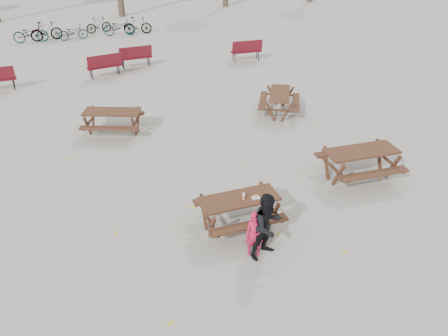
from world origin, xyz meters
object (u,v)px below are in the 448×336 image
object	(u,v)px
adult	(268,226)
picnic_table_east	(359,164)
main_picnic_table	(239,205)
food_tray	(256,198)
picnic_table_far	(279,103)
picnic_table_north	(113,122)
child	(255,234)
soda_bottle	(244,196)

from	to	relation	value
adult	picnic_table_east	xyz separation A→B (m)	(3.66, 1.97, -0.33)
main_picnic_table	adult	bearing A→B (deg)	-80.42
adult	food_tray	bearing A→B (deg)	61.01
picnic_table_east	picnic_table_far	bearing A→B (deg)	94.35
adult	picnic_table_far	bearing A→B (deg)	42.07
main_picnic_table	picnic_table_north	bearing A→B (deg)	108.86
picnic_table_east	main_picnic_table	bearing A→B (deg)	-163.76
main_picnic_table	picnic_table_east	size ratio (longest dim) A/B	0.92
child	adult	size ratio (longest dim) A/B	0.71
food_tray	picnic_table_east	xyz separation A→B (m)	(3.51, 1.01, -0.37)
soda_bottle	picnic_table_far	world-z (taller)	soda_bottle
picnic_table_north	child	bearing A→B (deg)	-52.20
food_tray	soda_bottle	world-z (taller)	soda_bottle
soda_bottle	picnic_table_north	world-z (taller)	soda_bottle
main_picnic_table	soda_bottle	size ratio (longest dim) A/B	10.59
main_picnic_table	child	size ratio (longest dim) A/B	1.69
adult	picnic_table_north	size ratio (longest dim) A/B	0.83
adult	picnic_table_far	size ratio (longest dim) A/B	0.85
soda_bottle	child	world-z (taller)	child
main_picnic_table	picnic_table_north	size ratio (longest dim) A/B	1.00
picnic_table_far	food_tray	bearing A→B (deg)	177.42
child	picnic_table_east	world-z (taller)	child
food_tray	picnic_table_east	world-z (taller)	picnic_table_east
child	picnic_table_east	bearing A→B (deg)	47.11
main_picnic_table	soda_bottle	xyz separation A→B (m)	(0.08, -0.07, 0.26)
picnic_table_north	adult	bearing A→B (deg)	-50.59
soda_bottle	picnic_table_far	distance (m)	6.82
food_tray	adult	xyz separation A→B (m)	(-0.16, -0.97, -0.04)
soda_bottle	picnic_table_east	world-z (taller)	soda_bottle
soda_bottle	picnic_table_far	bearing A→B (deg)	56.92
main_picnic_table	soda_bottle	distance (m)	0.28
picnic_table_far	picnic_table_north	bearing A→B (deg)	114.81
main_picnic_table	food_tray	xyz separation A→B (m)	(0.34, -0.14, 0.21)
main_picnic_table	child	world-z (taller)	child
adult	child	bearing A→B (deg)	139.95
child	picnic_table_east	xyz separation A→B (m)	(3.91, 1.88, -0.11)
food_tray	soda_bottle	size ratio (longest dim) A/B	1.06
child	adult	bearing A→B (deg)	1.10
main_picnic_table	picnic_table_east	distance (m)	3.95
main_picnic_table	picnic_table_north	distance (m)	6.32
main_picnic_table	child	xyz separation A→B (m)	(-0.06, -1.02, -0.05)
child	picnic_table_north	xyz separation A→B (m)	(-1.99, 7.00, -0.14)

